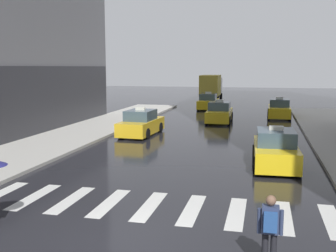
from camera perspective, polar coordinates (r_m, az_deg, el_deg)
ground_plane at (r=10.42m, az=-7.27°, el=-16.43°), size 160.00×160.00×0.00m
crosswalk_markings at (r=13.06m, az=-2.56°, el=-11.14°), size 11.30×2.80×0.01m
taxi_lead at (r=18.55m, az=14.82°, el=-3.25°), size 2.05×4.60×1.80m
taxi_second at (r=26.15m, az=-3.81°, el=0.31°), size 2.08×4.61×1.80m
taxi_third at (r=32.48m, az=7.23°, el=1.82°), size 1.98×4.56×1.80m
taxi_fourth at (r=36.27m, az=15.31°, el=2.26°), size 1.97×4.56×1.80m
taxi_fifth at (r=42.42m, az=5.66°, el=3.35°), size 1.97×4.56×1.80m
box_truck at (r=51.56m, az=6.08°, el=5.46°), size 2.39×7.58×3.35m
pedestrian_with_backpack at (r=9.18m, az=14.12°, el=-13.53°), size 0.55×0.43×1.65m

